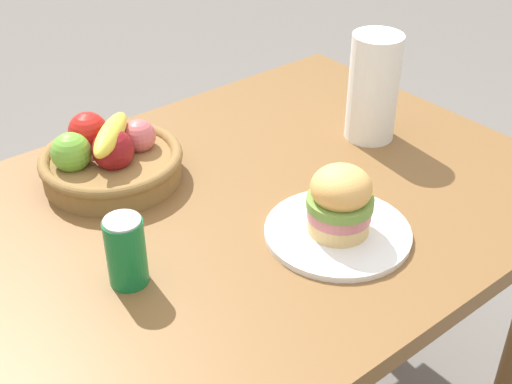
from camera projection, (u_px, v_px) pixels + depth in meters
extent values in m
cube|color=brown|center=(215.00, 224.00, 1.32)|extent=(1.40, 0.90, 0.04)
cylinder|color=brown|center=(311.00, 190.00, 2.09)|extent=(0.07, 0.07, 0.71)
cylinder|color=white|center=(338.00, 232.00, 1.26)|extent=(0.27, 0.27, 0.01)
cylinder|color=#E5BC75|center=(338.00, 223.00, 1.24)|extent=(0.11, 0.11, 0.03)
cylinder|color=#C67075|center=(339.00, 211.00, 1.23)|extent=(0.12, 0.12, 0.02)
cylinder|color=olive|center=(340.00, 202.00, 1.22)|extent=(0.12, 0.12, 0.02)
ellipsoid|color=#EAAD5D|center=(341.00, 188.00, 1.20)|extent=(0.11, 0.11, 0.08)
cylinder|color=#147238|center=(126.00, 252.00, 1.12)|extent=(0.07, 0.07, 0.12)
cylinder|color=silver|center=(122.00, 221.00, 1.09)|extent=(0.06, 0.06, 0.00)
cylinder|color=olive|center=(112.00, 168.00, 1.41)|extent=(0.28, 0.28, 0.05)
torus|color=olive|center=(111.00, 157.00, 1.39)|extent=(0.29, 0.29, 0.02)
sphere|color=#D16066|center=(139.00, 136.00, 1.41)|extent=(0.07, 0.07, 0.07)
sphere|color=red|center=(88.00, 131.00, 1.42)|extent=(0.08, 0.08, 0.08)
sphere|color=#6BAD38|center=(71.00, 152.00, 1.35)|extent=(0.08, 0.08, 0.08)
sphere|color=maroon|center=(113.00, 150.00, 1.36)|extent=(0.08, 0.08, 0.08)
ellipsoid|color=yellow|center=(111.00, 134.00, 1.35)|extent=(0.16, 0.16, 0.05)
cylinder|color=white|center=(373.00, 88.00, 1.50)|extent=(0.11, 0.11, 0.24)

